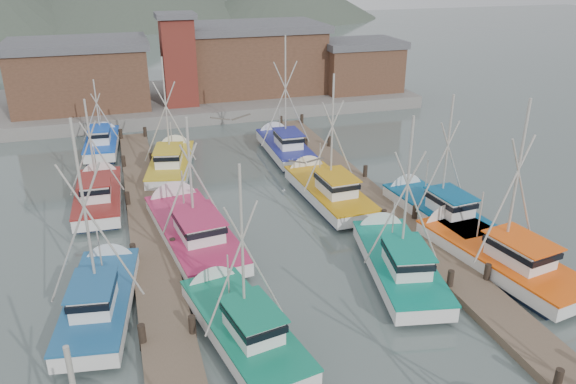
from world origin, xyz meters
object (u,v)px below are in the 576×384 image
object	(u,v)px
boat_4	(239,323)
boat_8	(191,228)
boat_12	(172,162)
lookout_tower	(178,59)

from	to	relation	value
boat_4	boat_8	size ratio (longest dim) A/B	0.82
boat_8	boat_12	distance (m)	11.11
boat_8	lookout_tower	bearing A→B (deg)	76.36
lookout_tower	boat_8	bearing A→B (deg)	-96.18
boat_4	boat_8	distance (m)	9.30
boat_4	lookout_tower	bearing A→B (deg)	75.47
lookout_tower	boat_12	distance (m)	15.90
boat_4	boat_12	size ratio (longest dim) A/B	0.97
boat_8	boat_12	xyz separation A→B (m)	(0.19, 11.11, 0.00)
boat_8	boat_12	world-z (taller)	boat_12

